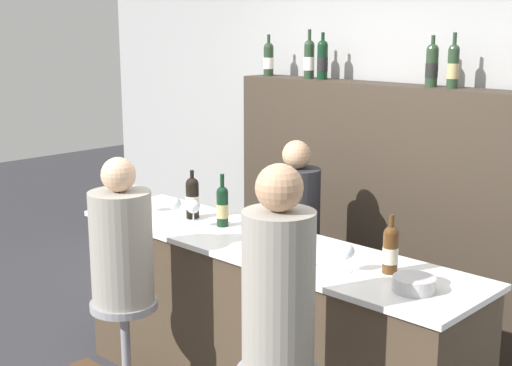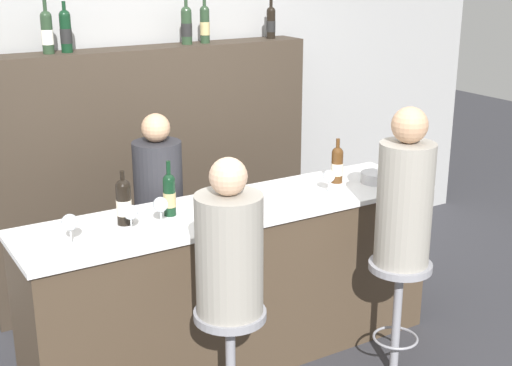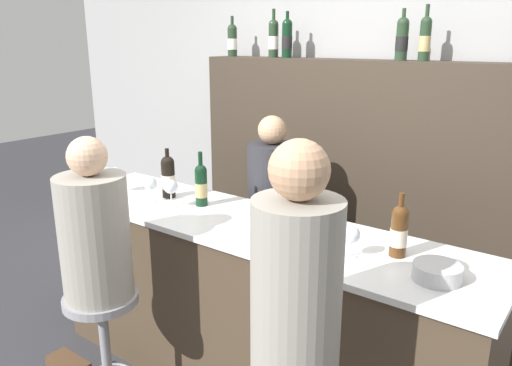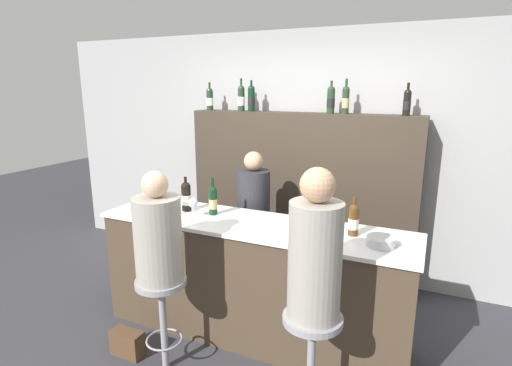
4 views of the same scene
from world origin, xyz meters
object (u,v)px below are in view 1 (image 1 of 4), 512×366
(wine_bottle_counter_2, at_px, (391,249))
(guest_seated_right, at_px, (279,282))
(wine_bottle_backbar_4, at_px, (453,66))
(bartender, at_px, (295,262))
(wine_bottle_backbar_0, at_px, (269,59))
(bar_stool_left, at_px, (125,329))
(wine_bottle_backbar_2, at_px, (322,59))
(wine_bottle_backbar_3, at_px, (432,65))
(wine_bottle_counter_0, at_px, (192,197))
(metal_bowl, at_px, (414,284))
(guest_seated_left, at_px, (121,241))
(wine_glass_2, at_px, (193,207))
(wine_bottle_backbar_1, at_px, (309,59))
(wine_bottle_counter_1, at_px, (222,206))
(wine_glass_0, at_px, (142,194))
(wine_glass_1, at_px, (175,204))
(wine_glass_3, at_px, (347,252))

(wine_bottle_counter_2, bearing_deg, guest_seated_right, -96.29)
(wine_bottle_backbar_4, xyz_separation_m, bartender, (-0.67, -0.63, -1.23))
(wine_bottle_backbar_0, bearing_deg, bar_stool_left, -70.16)
(wine_bottle_backbar_2, distance_m, wine_bottle_backbar_3, 0.85)
(wine_bottle_backbar_3, relative_size, bar_stool_left, 0.43)
(wine_bottle_counter_0, distance_m, wine_bottle_backbar_3, 1.67)
(wine_bottle_counter_2, relative_size, metal_bowl, 1.49)
(metal_bowl, relative_size, guest_seated_left, 0.25)
(wine_bottle_backbar_3, height_order, guest_seated_left, wine_bottle_backbar_3)
(wine_bottle_backbar_3, xyz_separation_m, wine_glass_2, (-0.79, -1.26, -0.80))
(wine_bottle_backbar_0, bearing_deg, wine_bottle_backbar_1, 0.00)
(wine_bottle_counter_0, bearing_deg, wine_bottle_counter_2, 0.00)
(wine_bottle_counter_1, bearing_deg, wine_bottle_backbar_2, 98.73)
(wine_bottle_backbar_1, relative_size, bar_stool_left, 0.48)
(wine_glass_0, bearing_deg, wine_glass_1, 0.00)
(wine_bottle_counter_0, bearing_deg, bartender, 50.15)
(wine_bottle_backbar_3, distance_m, bar_stool_left, 2.38)
(wine_bottle_counter_2, distance_m, wine_bottle_backbar_3, 1.46)
(wine_bottle_counter_1, distance_m, wine_glass_1, 0.31)
(wine_bottle_counter_2, height_order, wine_glass_3, wine_bottle_counter_2)
(bar_stool_left, height_order, bartender, bartender)
(wine_glass_0, bearing_deg, wine_glass_2, 0.00)
(wine_bottle_counter_2, distance_m, wine_bottle_backbar_4, 1.42)
(wine_bottle_counter_0, xyz_separation_m, wine_glass_2, (0.16, -0.13, -0.01))
(bar_stool_left, height_order, guest_seated_left, guest_seated_left)
(guest_seated_right, bearing_deg, wine_glass_1, 156.98)
(wine_bottle_backbar_0, xyz_separation_m, guest_seated_right, (1.76, -1.84, -0.79))
(wine_bottle_backbar_0, xyz_separation_m, bar_stool_left, (0.66, -1.84, -1.34))
(wine_bottle_counter_1, bearing_deg, bartender, 73.63)
(wine_bottle_backbar_1, distance_m, guest_seated_right, 2.43)
(guest_seated_right, bearing_deg, guest_seated_left, 180.00)
(wine_bottle_backbar_0, bearing_deg, metal_bowl, -31.43)
(wine_bottle_counter_0, height_order, wine_glass_2, wine_bottle_counter_0)
(metal_bowl, bearing_deg, wine_bottle_counter_0, 175.53)
(wine_bottle_backbar_1, relative_size, wine_glass_2, 2.09)
(wine_glass_0, xyz_separation_m, wine_glass_2, (0.49, 0.00, 0.00))
(wine_bottle_counter_0, distance_m, wine_bottle_backbar_1, 1.38)
(wine_bottle_backbar_0, relative_size, wine_glass_0, 1.87)
(metal_bowl, bearing_deg, bartender, 153.21)
(wine_glass_2, distance_m, bar_stool_left, 0.80)
(wine_glass_0, xyz_separation_m, guest_seated_right, (1.68, -0.58, 0.01))
(wine_bottle_backbar_4, height_order, wine_glass_2, wine_bottle_backbar_4)
(wine_glass_3, bearing_deg, bartender, 144.01)
(wine_bottle_counter_2, bearing_deg, wine_bottle_counter_1, 180.00)
(wine_bottle_backbar_1, distance_m, bar_stool_left, 2.30)
(wine_glass_1, relative_size, guest_seated_left, 0.19)
(wine_bottle_backbar_1, bearing_deg, guest_seated_right, -53.16)
(wine_bottle_backbar_2, distance_m, wine_bottle_backbar_4, 0.99)
(wine_bottle_backbar_2, bearing_deg, wine_bottle_backbar_4, 0.00)
(wine_glass_1, bearing_deg, wine_glass_0, 180.00)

